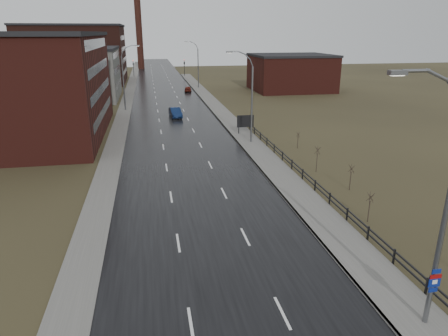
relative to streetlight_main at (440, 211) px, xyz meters
name	(u,v)px	position (x,y,z in m)	size (l,w,h in m)	color
road	(171,111)	(-8.47, 58.00, -6.03)	(14.00, 300.00, 0.06)	black
sidewalk_right	(251,144)	(0.13, 33.00, -5.97)	(3.20, 180.00, 0.18)	#595651
curb_right	(240,145)	(-1.39, 33.00, -5.97)	(0.16, 180.00, 0.18)	slate
sidewalk_left	(124,112)	(-16.67, 58.00, -6.00)	(2.40, 260.00, 0.12)	#595651
warehouse_near	(13,86)	(-29.46, 43.00, 0.70)	(22.44, 28.56, 13.50)	#471914
warehouse_mid	(78,73)	(-26.46, 76.00, -0.80)	(16.32, 20.40, 10.50)	slate
warehouse_far	(75,54)	(-31.47, 106.00, 1.70)	(26.52, 24.48, 15.50)	#331611
building_right	(291,72)	(21.83, 80.00, -1.80)	(18.36, 16.32, 8.50)	#471914
smokestack	(139,27)	(-14.47, 148.00, 9.44)	(2.70, 2.70, 30.70)	#331611
streetlight_main	(440,211)	(0.00, 0.00, 0.00)	(3.91, 0.29, 12.11)	slate
streetlight_right_mid	(250,97)	(0.03, 34.00, -0.22)	(3.36, 0.28, 11.35)	slate
streetlight_left	(125,78)	(-16.17, 60.00, -0.22)	(3.36, 0.28, 11.35)	slate
streetlight_right_far	(197,64)	(0.03, 88.00, -0.22)	(3.36, 0.28, 11.35)	slate
guardrail	(318,187)	(1.83, 16.32, -5.35)	(0.10, 53.05, 1.10)	black
shrub_c	(369,207)	(3.37, 10.68, -4.83)	(0.55, 0.58, 2.32)	#382D23
shrub_d	(351,177)	(5.05, 16.82, -4.81)	(0.56, 0.59, 2.35)	#382D23
shrub_e	(317,158)	(4.08, 22.01, -4.65)	(0.62, 0.66, 2.65)	#382D23
shrub_f	(298,140)	(5.29, 30.59, -4.99)	(0.48, 0.51, 2.01)	#382D23
billboard	(245,122)	(0.63, 38.50, -4.25)	(2.35, 0.17, 2.72)	black
traffic_light_left	(133,62)	(-16.47, 118.00, -1.46)	(0.58, 2.73, 5.30)	black
traffic_light_right	(184,61)	(-0.47, 118.00, -1.46)	(0.58, 2.73, 5.30)	black
car_near	(175,113)	(-8.01, 52.00, -5.27)	(1.66, 4.77, 1.57)	#0D1D43
car_far	(188,89)	(-2.97, 81.78, -5.41)	(1.54, 3.84, 1.31)	#54160E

